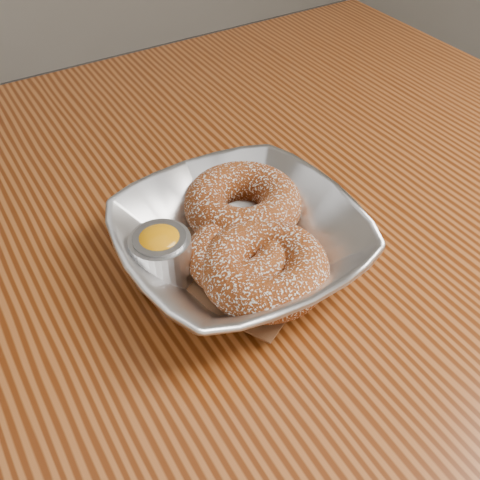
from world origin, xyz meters
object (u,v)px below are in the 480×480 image
serving_bowl (240,243)px  donut_extra (239,255)px  donut_back (243,204)px  donut_front (264,268)px  table (154,307)px  ramekin (162,255)px

serving_bowl → donut_extra: 0.02m
serving_bowl → donut_back: (0.03, 0.04, 0.00)m
donut_front → serving_bowl: bearing=89.1°
table → serving_bowl: size_ratio=5.50×
donut_back → table: bearing=160.8°
ramekin → donut_back: bearing=16.0°
donut_extra → ramekin: bearing=156.3°
serving_bowl → donut_extra: size_ratio=2.29×
donut_front → table: bearing=118.8°
table → donut_back: (0.09, -0.03, 0.13)m
donut_back → donut_front: size_ratio=1.02×
donut_front → ramekin: size_ratio=2.08×
donut_back → donut_front: (-0.03, -0.08, -0.00)m
donut_extra → donut_front: bearing=-74.0°
table → donut_front: bearing=-61.2°
serving_bowl → donut_front: (-0.00, -0.04, 0.00)m
donut_back → donut_extra: (-0.04, -0.06, -0.00)m
donut_back → donut_extra: bearing=-124.0°
donut_back → ramekin: (-0.10, -0.03, 0.01)m
serving_bowl → ramekin: size_ratio=4.05×
donut_back → ramekin: 0.10m
serving_bowl → donut_front: 0.04m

